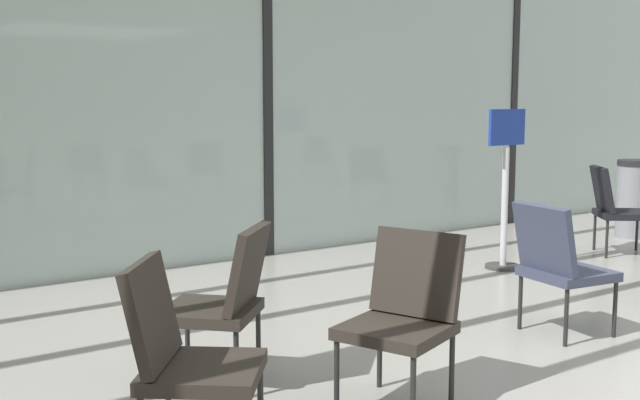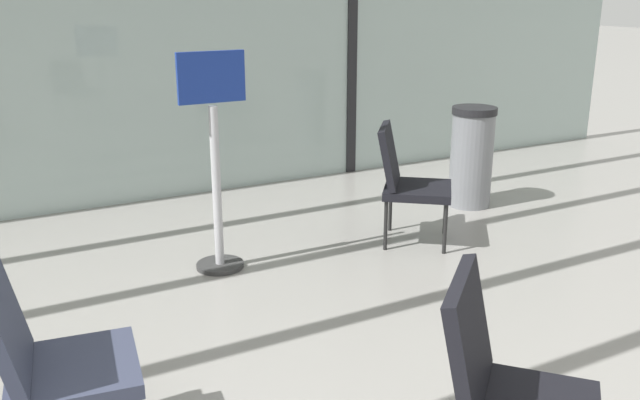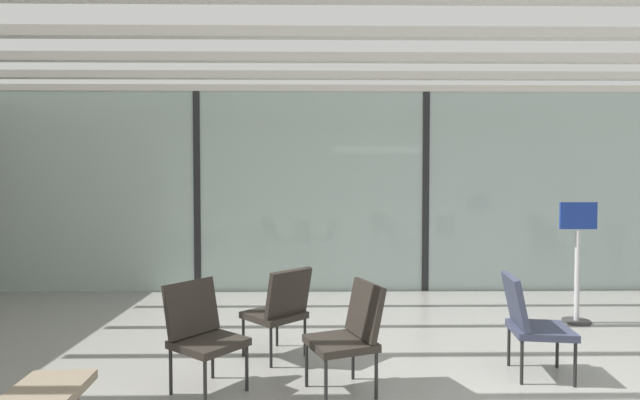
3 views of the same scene
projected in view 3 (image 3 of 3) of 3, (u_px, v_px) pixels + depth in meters
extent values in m
cube|color=#A3B7B2|center=(425.00, 192.00, 7.63)|extent=(14.00, 0.08, 3.05)
cube|color=black|center=(198.00, 192.00, 7.58)|extent=(0.10, 0.12, 3.05)
cube|color=black|center=(425.00, 192.00, 7.63)|extent=(0.10, 0.12, 3.05)
cube|color=beige|center=(493.00, 33.00, 4.74)|extent=(13.72, 0.12, 0.10)
cube|color=beige|center=(463.00, 58.00, 5.69)|extent=(13.72, 0.12, 0.10)
cube|color=beige|center=(442.00, 76.00, 6.63)|extent=(13.72, 0.12, 0.10)
cube|color=beige|center=(426.00, 89.00, 7.57)|extent=(13.72, 0.12, 0.10)
ellipsoid|color=silver|center=(395.00, 172.00, 13.04)|extent=(12.08, 3.87, 3.87)
sphere|color=#9D9DA0|center=(184.00, 172.00, 12.96)|extent=(2.13, 2.13, 2.13)
sphere|color=black|center=(262.00, 158.00, 11.20)|extent=(0.28, 0.28, 0.28)
sphere|color=black|center=(301.00, 158.00, 11.22)|extent=(0.28, 0.28, 0.28)
sphere|color=black|center=(341.00, 158.00, 11.23)|extent=(0.28, 0.28, 0.28)
sphere|color=black|center=(381.00, 158.00, 11.24)|extent=(0.28, 0.28, 0.28)
sphere|color=black|center=(420.00, 158.00, 11.25)|extent=(0.28, 0.28, 0.28)
sphere|color=black|center=(459.00, 158.00, 11.27)|extent=(0.28, 0.28, 0.28)
cube|color=#33384C|center=(541.00, 330.00, 4.27)|extent=(0.54, 0.54, 0.06)
cube|color=#33384C|center=(515.00, 301.00, 4.29)|extent=(0.21, 0.49, 0.44)
cylinder|color=black|center=(575.00, 365.00, 4.04)|extent=(0.03, 0.03, 0.37)
cylinder|color=black|center=(557.00, 348.00, 4.46)|extent=(0.03, 0.03, 0.37)
cylinder|color=black|center=(522.00, 362.00, 4.09)|extent=(0.03, 0.03, 0.37)
cylinder|color=black|center=(509.00, 346.00, 4.51)|extent=(0.03, 0.03, 0.37)
cube|color=#28231E|center=(340.00, 343.00, 3.92)|extent=(0.62, 0.62, 0.06)
cube|color=#28231E|center=(365.00, 309.00, 3.99)|extent=(0.30, 0.50, 0.44)
cylinder|color=black|center=(307.00, 364.00, 4.05)|extent=(0.03, 0.03, 0.37)
cylinder|color=black|center=(326.00, 384.00, 3.66)|extent=(0.03, 0.03, 0.37)
cylinder|color=black|center=(353.00, 358.00, 4.20)|extent=(0.03, 0.03, 0.37)
cylinder|color=black|center=(376.00, 376.00, 3.81)|extent=(0.03, 0.03, 0.37)
cube|color=#28231E|center=(274.00, 315.00, 4.75)|extent=(0.68, 0.68, 0.06)
cube|color=#28231E|center=(289.00, 293.00, 4.59)|extent=(0.44, 0.43, 0.44)
cylinder|color=black|center=(277.00, 328.00, 5.06)|extent=(0.03, 0.03, 0.37)
cylinder|color=black|center=(243.00, 337.00, 4.76)|extent=(0.03, 0.03, 0.37)
cylinder|color=black|center=(305.00, 337.00, 4.76)|extent=(0.03, 0.03, 0.37)
cylinder|color=black|center=(271.00, 347.00, 4.47)|extent=(0.03, 0.03, 0.37)
cube|color=#28231E|center=(209.00, 343.00, 3.93)|extent=(0.67, 0.67, 0.06)
cube|color=#28231E|center=(192.00, 308.00, 4.05)|extent=(0.41, 0.46, 0.44)
cylinder|color=black|center=(205.00, 385.00, 3.64)|extent=(0.03, 0.03, 0.37)
cylinder|color=black|center=(247.00, 368.00, 3.97)|extent=(0.03, 0.03, 0.37)
cylinder|color=black|center=(171.00, 371.00, 3.90)|extent=(0.03, 0.03, 0.37)
cylinder|color=black|center=(213.00, 357.00, 4.23)|extent=(0.03, 0.03, 0.37)
cylinder|color=#333333|center=(576.00, 321.00, 5.90)|extent=(0.32, 0.32, 0.03)
cylinder|color=#B2B2B7|center=(577.00, 277.00, 5.88)|extent=(0.06, 0.06, 1.10)
cube|color=navy|center=(578.00, 216.00, 5.86)|extent=(0.44, 0.03, 0.32)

